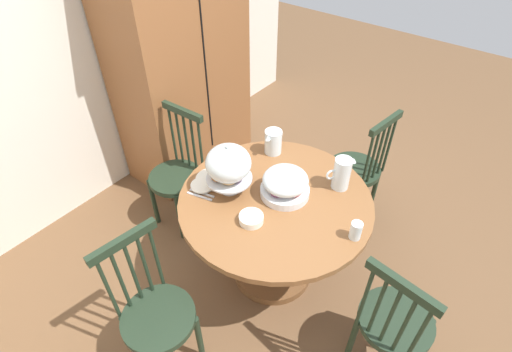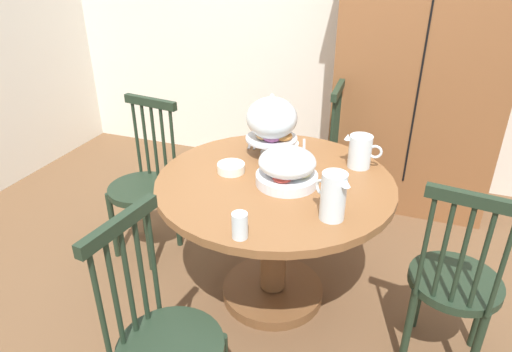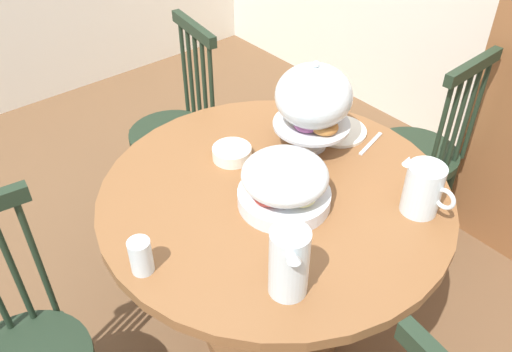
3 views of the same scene
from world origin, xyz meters
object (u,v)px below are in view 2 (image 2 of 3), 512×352
at_px(windsor_chair_far_side, 144,187).
at_px(china_plate_small, 265,140).
at_px(windsor_chair_near_window, 165,346).
at_px(drinking_glass, 240,226).
at_px(china_plate_large, 280,144).
at_px(windsor_chair_by_cabinet, 454,285).
at_px(wooden_armoire, 421,72).
at_px(cereal_bowl, 231,168).
at_px(fruit_platter_covered, 287,168).
at_px(orange_juice_pitcher, 360,153).
at_px(milk_pitcher, 333,198).
at_px(windsor_chair_facing_door, 312,159).
at_px(dining_table, 274,216).
at_px(pastry_stand_with_dome, 272,121).

xyz_separation_m(windsor_chair_far_side, china_plate_small, (0.68, 0.27, 0.30)).
distance_m(windsor_chair_near_window, drinking_glass, 0.52).
height_order(china_plate_large, drinking_glass, drinking_glass).
bearing_deg(windsor_chair_by_cabinet, windsor_chair_far_side, 170.49).
xyz_separation_m(wooden_armoire, china_plate_large, (-0.70, -0.98, -0.24)).
height_order(windsor_chair_far_side, cereal_bowl, windsor_chair_far_side).
xyz_separation_m(fruit_platter_covered, orange_juice_pitcher, (0.30, 0.31, -0.01)).
bearing_deg(milk_pitcher, china_plate_large, 123.51).
distance_m(windsor_chair_by_cabinet, china_plate_large, 1.17).
bearing_deg(windsor_chair_near_window, china_plate_small, 92.73).
relative_size(milk_pitcher, cereal_bowl, 1.52).
distance_m(windsor_chair_facing_door, milk_pitcher, 1.25).
xyz_separation_m(windsor_chair_by_cabinet, milk_pitcher, (-0.54, -0.10, 0.38)).
distance_m(milk_pitcher, china_plate_small, 0.86).
bearing_deg(windsor_chair_facing_door, china_plate_large, -101.05).
relative_size(windsor_chair_by_cabinet, cereal_bowl, 6.96).
bearing_deg(wooden_armoire, orange_juice_pitcher, -101.58).
relative_size(dining_table, milk_pitcher, 5.56).
distance_m(windsor_chair_by_cabinet, milk_pitcher, 0.67).
bearing_deg(orange_juice_pitcher, windsor_chair_facing_door, 122.14).
distance_m(pastry_stand_with_dome, china_plate_small, 0.25).
bearing_deg(windsor_chair_facing_door, dining_table, -89.02).
bearing_deg(china_plate_large, pastry_stand_with_dome, -90.85).
height_order(windsor_chair_near_window, windsor_chair_facing_door, same).
bearing_deg(china_plate_large, drinking_glass, -82.07).
bearing_deg(china_plate_large, fruit_platter_covered, -68.35).
relative_size(orange_juice_pitcher, china_plate_large, 0.91).
height_order(dining_table, windsor_chair_by_cabinet, windsor_chair_by_cabinet).
distance_m(orange_juice_pitcher, china_plate_small, 0.58).
bearing_deg(pastry_stand_with_dome, orange_juice_pitcher, 2.06).
distance_m(china_plate_large, cereal_bowl, 0.43).
bearing_deg(pastry_stand_with_dome, windsor_chair_facing_door, 81.32).
distance_m(dining_table, fruit_platter_covered, 0.31).
bearing_deg(orange_juice_pitcher, china_plate_large, 164.64).
xyz_separation_m(windsor_chair_far_side, milk_pitcher, (1.21, -0.40, 0.38)).
height_order(windsor_chair_near_window, milk_pitcher, windsor_chair_near_window).
relative_size(china_plate_small, drinking_glass, 1.36).
relative_size(pastry_stand_with_dome, cereal_bowl, 2.46).
relative_size(orange_juice_pitcher, drinking_glass, 1.81).
relative_size(windsor_chair_near_window, fruit_platter_covered, 3.25).
height_order(dining_table, drinking_glass, drinking_glass).
bearing_deg(china_plate_small, wooden_armoire, 51.10).
relative_size(windsor_chair_facing_door, cereal_bowl, 6.96).
relative_size(windsor_chair_by_cabinet, china_plate_large, 4.43).
bearing_deg(milk_pitcher, windsor_chair_facing_door, 107.00).
bearing_deg(cereal_bowl, drinking_glass, -63.53).
bearing_deg(cereal_bowl, pastry_stand_with_dome, 65.09).
xyz_separation_m(windsor_chair_facing_door, fruit_platter_covered, (0.08, -0.91, 0.37)).
height_order(windsor_chair_facing_door, fruit_platter_covered, windsor_chair_facing_door).
bearing_deg(cereal_bowl, dining_table, -0.05).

